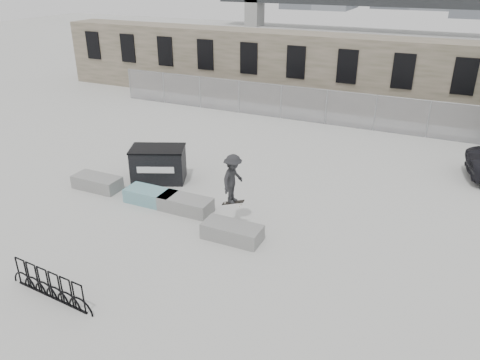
% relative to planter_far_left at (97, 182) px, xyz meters
% --- Properties ---
extents(ground, '(120.00, 120.00, 0.00)m').
position_rel_planter_far_left_xyz_m(ground, '(3.42, -0.16, -0.29)').
color(ground, '#B6B7B1').
rests_on(ground, ground).
extents(stone_wall, '(36.00, 2.58, 4.50)m').
position_rel_planter_far_left_xyz_m(stone_wall, '(3.42, 16.08, 1.96)').
color(stone_wall, '#675F4C').
rests_on(stone_wall, ground).
extents(chainlink_fence, '(22.06, 0.06, 2.02)m').
position_rel_planter_far_left_xyz_m(chainlink_fence, '(3.42, 12.34, 0.74)').
color(chainlink_fence, gray).
rests_on(chainlink_fence, ground).
extents(planter_far_left, '(2.00, 0.90, 0.54)m').
position_rel_planter_far_left_xyz_m(planter_far_left, '(0.00, 0.00, 0.00)').
color(planter_far_left, gray).
rests_on(planter_far_left, ground).
extents(planter_center_left, '(2.00, 0.90, 0.54)m').
position_rel_planter_far_left_xyz_m(planter_center_left, '(2.73, -0.12, 0.00)').
color(planter_center_left, teal).
rests_on(planter_center_left, ground).
extents(planter_center_right, '(2.00, 0.90, 0.54)m').
position_rel_planter_far_left_xyz_m(planter_center_right, '(4.29, -0.13, 0.00)').
color(planter_center_right, gray).
rests_on(planter_center_right, ground).
extents(planter_offset, '(2.00, 0.90, 0.54)m').
position_rel_planter_far_left_xyz_m(planter_offset, '(6.73, -1.18, 0.00)').
color(planter_offset, gray).
rests_on(planter_offset, ground).
extents(dumpster, '(2.60, 2.15, 1.47)m').
position_rel_planter_far_left_xyz_m(dumpster, '(1.85, 1.77, 0.45)').
color(dumpster, black).
rests_on(dumpster, ground).
extents(bike_rack, '(3.13, 0.31, 0.90)m').
position_rel_planter_far_left_xyz_m(bike_rack, '(3.53, -6.05, 0.15)').
color(bike_rack, black).
rests_on(bike_rack, ground).
extents(truss_bridge, '(70.00, 3.00, 9.80)m').
position_rel_planter_far_left_xyz_m(truss_bridge, '(13.42, 54.84, 3.84)').
color(truss_bridge, '#2D3033').
rests_on(truss_bridge, ground).
extents(skateboarder, '(0.80, 1.16, 1.89)m').
position_rel_planter_far_left_xyz_m(skateboarder, '(6.36, -0.33, 1.50)').
color(skateboarder, '#242527').
rests_on(skateboarder, ground).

